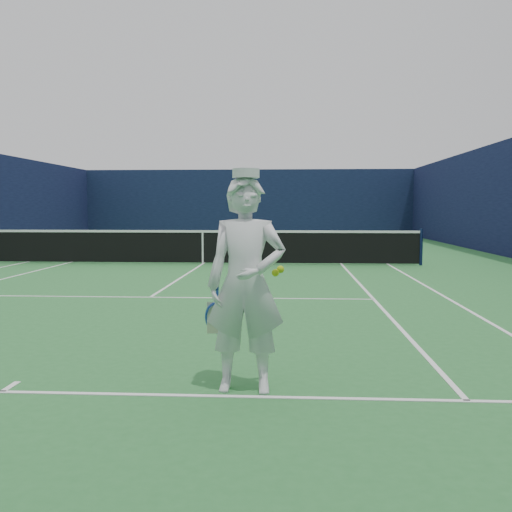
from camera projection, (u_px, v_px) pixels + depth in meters
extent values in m
plane|color=#2A7033|center=(203.00, 264.00, 16.96)|extent=(80.00, 80.00, 0.00)
cube|color=white|center=(239.00, 241.00, 28.78)|extent=(11.03, 0.06, 0.01)
cube|color=white|center=(2.00, 392.00, 5.14)|extent=(11.03, 0.06, 0.01)
cube|color=white|center=(24.00, 263.00, 17.28)|extent=(0.06, 23.83, 0.01)
cube|color=white|center=(389.00, 265.00, 16.63)|extent=(0.06, 23.83, 0.01)
cube|color=white|center=(68.00, 263.00, 17.20)|extent=(0.06, 23.77, 0.01)
cube|color=white|center=(342.00, 265.00, 16.71)|extent=(0.06, 23.77, 0.01)
cube|color=white|center=(227.00, 249.00, 23.32)|extent=(8.23, 0.06, 0.01)
cube|color=white|center=(150.00, 297.00, 10.59)|extent=(8.23, 0.06, 0.01)
cube|color=white|center=(203.00, 264.00, 16.96)|extent=(0.06, 12.80, 0.01)
cube|color=white|center=(238.00, 241.00, 28.63)|extent=(0.06, 0.30, 0.01)
cube|color=white|center=(10.00, 387.00, 5.29)|extent=(0.06, 0.30, 0.01)
cube|color=#0D1632|center=(248.00, 203.00, 34.70)|extent=(20.12, 0.12, 4.00)
cylinder|color=#141E4C|center=(421.00, 247.00, 16.53)|extent=(0.09, 0.09, 1.07)
cube|color=black|center=(203.00, 247.00, 16.92)|extent=(12.79, 0.02, 0.92)
cube|color=white|center=(203.00, 231.00, 16.88)|extent=(12.79, 0.04, 0.07)
cube|color=white|center=(203.00, 248.00, 16.92)|extent=(0.05, 0.03, 0.94)
imported|color=white|center=(246.00, 285.00, 5.12)|extent=(0.72, 0.48, 1.94)
cylinder|color=white|center=(246.00, 173.00, 5.03)|extent=(0.24, 0.24, 0.08)
cube|color=white|center=(247.00, 177.00, 5.17)|extent=(0.18, 0.10, 0.02)
cylinder|color=navy|center=(216.00, 279.00, 5.21)|extent=(0.04, 0.09, 0.22)
cube|color=#2043B2|center=(217.00, 297.00, 5.29)|extent=(0.02, 0.02, 0.14)
torus|color=#2043B2|center=(218.00, 318.00, 5.36)|extent=(0.30, 0.10, 0.29)
cube|color=beige|center=(218.00, 318.00, 5.36)|extent=(0.22, 0.01, 0.30)
sphere|color=#B4CC17|center=(275.00, 273.00, 5.19)|extent=(0.07, 0.07, 0.07)
sphere|color=#B4CC17|center=(280.00, 269.00, 5.20)|extent=(0.07, 0.07, 0.07)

